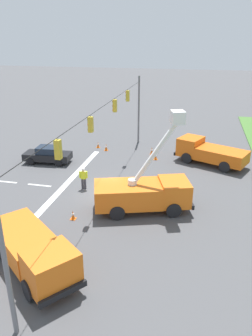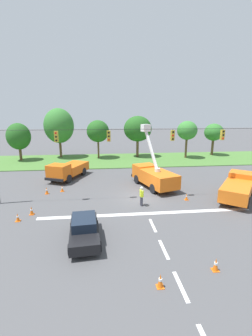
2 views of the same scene
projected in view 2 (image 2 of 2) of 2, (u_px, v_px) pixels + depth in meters
ground_plane at (140, 198)px, 21.82m from camera, size 200.00×200.00×0.00m
grass_verge at (123, 160)px, 39.19m from camera, size 56.00×12.00×0.10m
lane_markings at (151, 222)px, 16.99m from camera, size 17.60×15.25×0.01m
signal_gantry at (141, 151)px, 20.73m from camera, size 26.20×0.33×7.20m
tree_far_west at (19, 137)px, 37.72m from camera, size 3.90×3.92×6.42m
tree_west at (59, 126)px, 40.14m from camera, size 5.25×5.69×8.87m
tree_centre at (98, 131)px, 39.64m from camera, size 3.93×4.10×6.82m
tree_east at (138, 129)px, 40.83m from camera, size 5.07×4.58×7.52m
tree_far_east at (187, 131)px, 39.75m from camera, size 3.49×3.74×6.67m
tree_east_end at (214, 132)px, 42.55m from camera, size 3.45×3.78×6.09m
utility_truck_bucket_lift at (154, 175)px, 24.83m from camera, size 4.35×6.92×6.78m
utility_truck_support_near at (238, 187)px, 21.49m from camera, size 5.99×6.62×2.16m
utility_truck_support_far at (68, 170)px, 28.06m from camera, size 4.83×6.84×2.17m
sedan_black at (84, 229)px, 14.36m from camera, size 2.18×4.43×1.56m
road_worker at (142, 195)px, 19.78m from camera, size 0.30×0.64×1.77m
traffic_cone_foreground_right at (47, 190)px, 22.79m from camera, size 0.36×0.36×0.76m
traffic_cone_mid_left at (160, 281)px, 10.56m from camera, size 0.36×0.36×0.72m
traffic_cone_mid_right at (62, 188)px, 23.52m from camera, size 0.36×0.36×0.67m
traffic_cone_near_bucket at (31, 210)px, 18.16m from camera, size 0.36×0.36×0.73m
traffic_cone_lane_edge_a at (18, 217)px, 17.04m from camera, size 0.36×0.36×0.66m
traffic_cone_far_left at (187, 197)px, 21.24m from camera, size 0.36×0.36×0.64m
traffic_cone_centre_line at (216, 264)px, 11.69m from camera, size 0.36×0.36×0.73m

